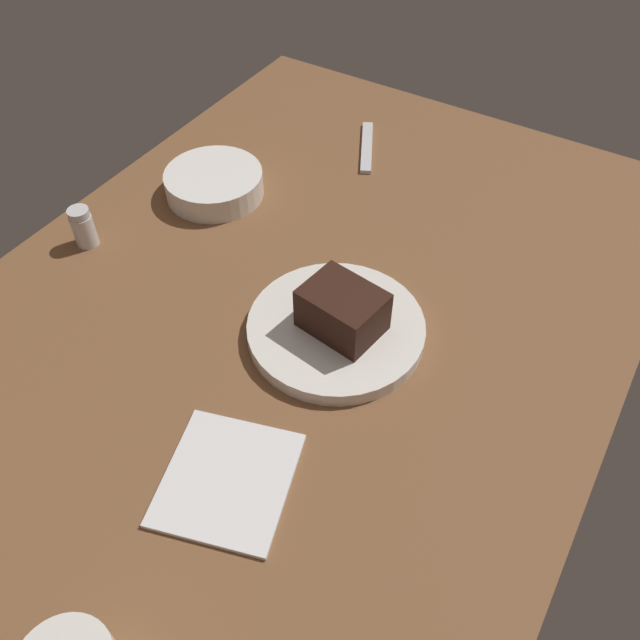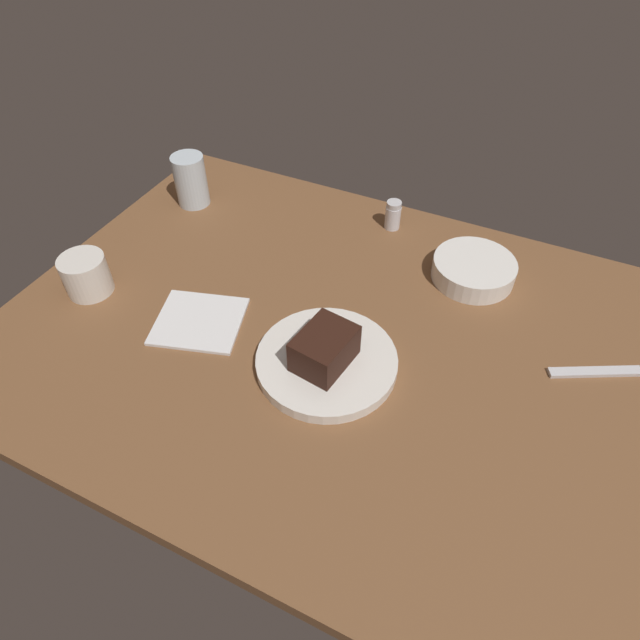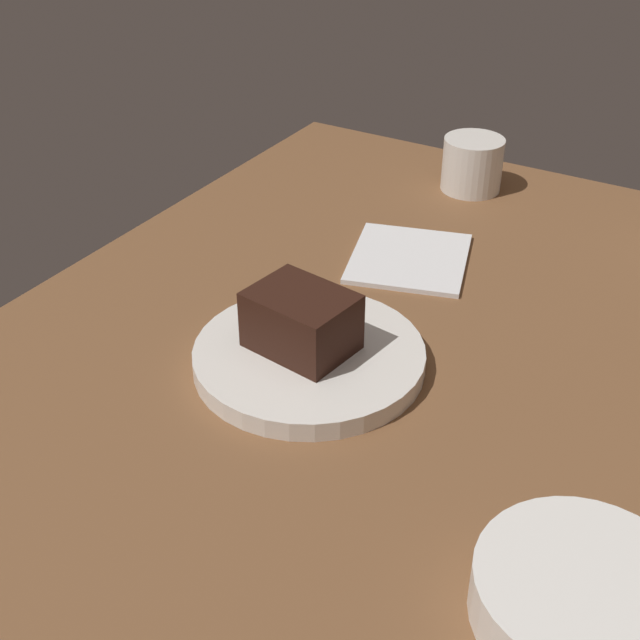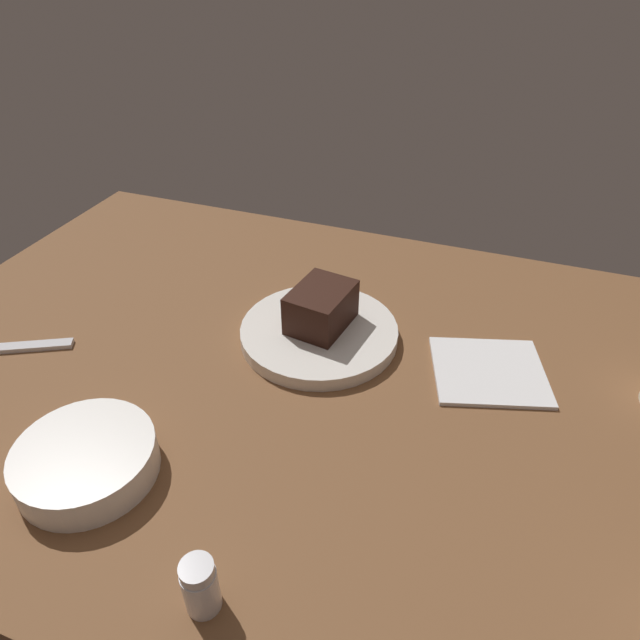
# 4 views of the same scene
# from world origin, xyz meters

# --- Properties ---
(dining_table) EXTENTS (1.20, 0.84, 0.03)m
(dining_table) POSITION_xyz_m (0.00, 0.00, 0.01)
(dining_table) COLOR brown
(dining_table) RESTS_ON ground
(dessert_plate) EXTENTS (0.23, 0.23, 0.02)m
(dessert_plate) POSITION_xyz_m (0.01, 0.07, 0.04)
(dessert_plate) COLOR white
(dessert_plate) RESTS_ON dining_table
(chocolate_cake_slice) EXTENTS (0.09, 0.11, 0.06)m
(chocolate_cake_slice) POSITION_xyz_m (0.01, 0.08, 0.08)
(chocolate_cake_slice) COLOR black
(chocolate_cake_slice) RESTS_ON dessert_plate
(side_bowl) EXTENTS (0.16, 0.16, 0.04)m
(side_bowl) POSITION_xyz_m (-0.15, -0.25, 0.05)
(side_bowl) COLOR white
(side_bowl) RESTS_ON dining_table
(coffee_cup) EXTENTS (0.08, 0.08, 0.07)m
(coffee_cup) POSITION_xyz_m (0.48, 0.09, 0.07)
(coffee_cup) COLOR silver
(coffee_cup) RESTS_ON dining_table
(folded_napkin) EXTENTS (0.18, 0.17, 0.01)m
(folded_napkin) POSITION_xyz_m (0.25, 0.08, 0.03)
(folded_napkin) COLOR white
(folded_napkin) RESTS_ON dining_table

